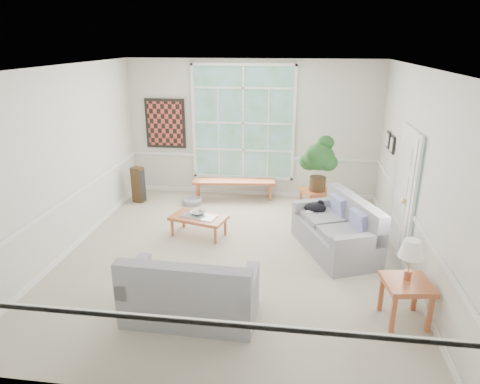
# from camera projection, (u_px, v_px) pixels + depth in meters

# --- Properties ---
(floor) EXTENTS (5.50, 6.00, 0.01)m
(floor) POSITION_uv_depth(u_px,v_px,m) (232.00, 256.00, 7.07)
(floor) COLOR #A9A18D
(floor) RESTS_ON ground
(ceiling) EXTENTS (5.50, 6.00, 0.02)m
(ceiling) POSITION_uv_depth(u_px,v_px,m) (231.00, 67.00, 6.06)
(ceiling) COLOR white
(ceiling) RESTS_ON ground
(wall_back) EXTENTS (5.50, 0.02, 3.00)m
(wall_back) POSITION_uv_depth(u_px,v_px,m) (252.00, 130.00, 9.36)
(wall_back) COLOR silver
(wall_back) RESTS_ON ground
(wall_front) EXTENTS (5.50, 0.02, 3.00)m
(wall_front) POSITION_uv_depth(u_px,v_px,m) (181.00, 265.00, 3.76)
(wall_front) COLOR silver
(wall_front) RESTS_ON ground
(wall_left) EXTENTS (0.02, 6.00, 3.00)m
(wall_left) POSITION_uv_depth(u_px,v_px,m) (64.00, 162.00, 6.91)
(wall_left) COLOR silver
(wall_left) RESTS_ON ground
(wall_right) EXTENTS (0.02, 6.00, 3.00)m
(wall_right) POSITION_uv_depth(u_px,v_px,m) (418.00, 176.00, 6.22)
(wall_right) COLOR silver
(wall_right) RESTS_ON ground
(window_back) EXTENTS (2.30, 0.08, 2.40)m
(window_back) POSITION_uv_depth(u_px,v_px,m) (243.00, 123.00, 9.30)
(window_back) COLOR white
(window_back) RESTS_ON wall_back
(entry_door) EXTENTS (0.08, 0.90, 2.10)m
(entry_door) POSITION_uv_depth(u_px,v_px,m) (402.00, 191.00, 6.94)
(entry_door) COLOR white
(entry_door) RESTS_ON floor
(door_sidelight) EXTENTS (0.08, 0.26, 1.90)m
(door_sidelight) POSITION_uv_depth(u_px,v_px,m) (413.00, 199.00, 6.31)
(door_sidelight) COLOR white
(door_sidelight) RESTS_ON wall_right
(wall_art) EXTENTS (0.90, 0.06, 1.10)m
(wall_art) POSITION_uv_depth(u_px,v_px,m) (165.00, 124.00, 9.52)
(wall_art) COLOR maroon
(wall_art) RESTS_ON wall_back
(wall_frame_near) EXTENTS (0.04, 0.26, 0.32)m
(wall_frame_near) POSITION_uv_depth(u_px,v_px,m) (392.00, 145.00, 7.84)
(wall_frame_near) COLOR black
(wall_frame_near) RESTS_ON wall_right
(wall_frame_far) EXTENTS (0.04, 0.26, 0.32)m
(wall_frame_far) POSITION_uv_depth(u_px,v_px,m) (388.00, 140.00, 8.21)
(wall_frame_far) COLOR black
(wall_frame_far) RESTS_ON wall_right
(loveseat_right) EXTENTS (1.45, 1.90, 0.92)m
(loveseat_right) POSITION_uv_depth(u_px,v_px,m) (335.00, 226.00, 7.08)
(loveseat_right) COLOR gray
(loveseat_right) RESTS_ON floor
(loveseat_front) EXTENTS (1.67, 0.90, 0.89)m
(loveseat_front) POSITION_uv_depth(u_px,v_px,m) (191.00, 285.00, 5.39)
(loveseat_front) COLOR gray
(loveseat_front) RESTS_ON floor
(coffee_table) EXTENTS (1.09, 0.78, 0.37)m
(coffee_table) POSITION_uv_depth(u_px,v_px,m) (199.00, 226.00, 7.74)
(coffee_table) COLOR #AF5731
(coffee_table) RESTS_ON floor
(pewter_bowl) EXTENTS (0.42, 0.42, 0.07)m
(pewter_bowl) POSITION_uv_depth(u_px,v_px,m) (198.00, 213.00, 7.75)
(pewter_bowl) COLOR #949498
(pewter_bowl) RESTS_ON coffee_table
(window_bench) EXTENTS (1.84, 0.56, 0.42)m
(window_bench) POSITION_uv_depth(u_px,v_px,m) (234.00, 190.00, 9.52)
(window_bench) COLOR #AF5731
(window_bench) RESTS_ON floor
(end_table) EXTENTS (0.74, 0.74, 0.56)m
(end_table) POSITION_uv_depth(u_px,v_px,m) (316.00, 203.00, 8.56)
(end_table) COLOR #AF5731
(end_table) RESTS_ON floor
(houseplant) EXTENTS (0.91, 0.91, 1.10)m
(houseplant) POSITION_uv_depth(u_px,v_px,m) (319.00, 163.00, 8.25)
(houseplant) COLOR #1D4A1D
(houseplant) RESTS_ON end_table
(side_table) EXTENTS (0.63, 0.63, 0.57)m
(side_table) POSITION_uv_depth(u_px,v_px,m) (405.00, 301.00, 5.34)
(side_table) COLOR #AF5731
(side_table) RESTS_ON floor
(table_lamp) EXTENTS (0.41, 0.41, 0.53)m
(table_lamp) POSITION_uv_depth(u_px,v_px,m) (410.00, 260.00, 5.21)
(table_lamp) COLOR silver
(table_lamp) RESTS_ON side_table
(pet_bed) EXTENTS (0.54, 0.54, 0.13)m
(pet_bed) POSITION_uv_depth(u_px,v_px,m) (192.00, 201.00, 9.27)
(pet_bed) COLOR gray
(pet_bed) RESTS_ON floor
(floor_speaker) EXTENTS (0.29, 0.25, 0.78)m
(floor_speaker) POSITION_uv_depth(u_px,v_px,m) (138.00, 185.00, 9.29)
(floor_speaker) COLOR #3E2915
(floor_speaker) RESTS_ON floor
(cat) EXTENTS (0.45, 0.37, 0.18)m
(cat) POSITION_uv_depth(u_px,v_px,m) (315.00, 208.00, 7.57)
(cat) COLOR black
(cat) RESTS_ON loveseat_right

